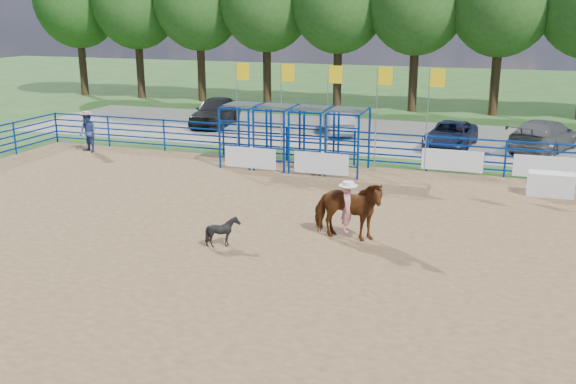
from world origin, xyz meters
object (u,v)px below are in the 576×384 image
Objects in this scene: announcer_table at (550,184)px; car_c at (451,135)px; calf at (223,231)px; car_d at (544,135)px; spectator_cowboy at (88,132)px; car_b at (339,122)px; car_a at (215,111)px; horse_and_rider at (348,208)px.

car_c is (-4.11, 7.19, 0.20)m from announcer_table.
car_c is at bearing -6.60° from calf.
announcer_table is 0.30× the size of car_d.
car_c is 0.87× the size of car_d.
calf is at bearing 82.76° from car_d.
spectator_cowboy is (-10.95, 9.13, 0.50)m from calf.
announcer_table is 0.82× the size of spectator_cowboy.
spectator_cowboy is at bearing 60.28° from calf.
announcer_table is at bearing 116.88° from car_b.
car_b is (-1.25, 17.27, 0.18)m from calf.
announcer_table is at bearing -34.48° from car_a.
car_c is at bearing 119.78° from announcer_table.
spectator_cowboy is at bearing 18.54° from car_b.
car_b is at bearing 105.60° from horse_and_rider.
car_b is at bearing 15.25° from car_d.
car_a is (-17.26, 9.15, 0.38)m from announcer_table.
car_b reaches higher than calf.
car_d is (5.71, 14.55, -0.21)m from horse_and_rider.
calf is (-8.78, -8.35, 0.02)m from announcer_table.
spectator_cowboy reaches higher than car_b.
car_a is (-11.59, 15.85, -0.15)m from horse_and_rider.
car_c reaches higher than calf.
car_b is at bearing -8.38° from car_a.
car_c is at bearing 142.23° from car_b.
car_d reaches higher than car_b.
car_b is 10.12m from car_d.
spectator_cowboy is at bearing -152.69° from car_c.
car_d is (10.07, -1.07, 0.12)m from car_b.
announcer_table is at bearing -2.27° from spectator_cowboy.
car_b is at bearing 168.69° from car_c.
spectator_cowboy reaches higher than calf.
car_d is at bearing 19.68° from spectator_cowboy.
car_a is at bearing 17.02° from car_d.
car_d reaches higher than announcer_table.
announcer_table is 0.35× the size of car_c.
car_a is at bearing 176.52° from car_c.
announcer_table is at bearing -36.32° from calf.
horse_and_rider is 0.64× the size of car_b.
horse_and_rider is 0.54× the size of car_c.
car_d reaches higher than car_c.
car_c is (13.15, -1.96, -0.19)m from car_a.
horse_and_rider is 15.63m from car_d.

